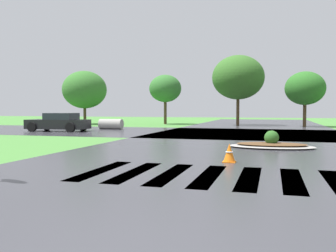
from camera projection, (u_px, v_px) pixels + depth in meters
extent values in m
cube|color=#35353A|center=(232.00, 151.00, 13.13)|extent=(11.65, 80.00, 0.01)
cube|color=#35353A|center=(249.00, 133.00, 22.48)|extent=(90.00, 10.48, 0.01)
cube|color=white|center=(101.00, 170.00, 9.06)|extent=(0.45, 2.99, 0.01)
cube|color=white|center=(135.00, 172.00, 8.81)|extent=(0.45, 2.99, 0.01)
cube|color=white|center=(171.00, 174.00, 8.56)|extent=(0.45, 2.99, 0.01)
cube|color=white|center=(209.00, 176.00, 8.31)|extent=(0.45, 2.99, 0.01)
cube|color=white|center=(249.00, 178.00, 8.06)|extent=(0.45, 2.99, 0.01)
cube|color=white|center=(292.00, 180.00, 7.82)|extent=(0.45, 2.99, 0.01)
ellipsoid|color=#9E9B93|center=(271.00, 146.00, 14.23)|extent=(3.29, 1.75, 0.12)
ellipsoid|color=brown|center=(271.00, 144.00, 14.23)|extent=(2.70, 1.43, 0.10)
sphere|color=#2D6023|center=(272.00, 138.00, 14.22)|extent=(0.56, 0.56, 0.56)
cube|color=black|center=(58.00, 124.00, 24.67)|extent=(4.17, 1.90, 0.63)
cube|color=#1E232B|center=(61.00, 116.00, 24.58)|extent=(2.01, 1.60, 0.44)
cylinder|color=black|center=(32.00, 127.00, 24.13)|extent=(0.65, 0.25, 0.64)
cylinder|color=black|center=(47.00, 126.00, 25.86)|extent=(0.65, 0.25, 0.64)
cylinder|color=black|center=(70.00, 127.00, 23.49)|extent=(0.65, 0.25, 0.64)
cylinder|color=black|center=(83.00, 126.00, 25.22)|extent=(0.65, 0.25, 0.64)
cylinder|color=#9E9B93|center=(111.00, 124.00, 27.18)|extent=(1.76, 0.77, 0.76)
cone|color=orange|center=(229.00, 153.00, 10.39)|extent=(0.35, 0.35, 0.55)
torus|color=white|center=(229.00, 152.00, 10.39)|extent=(0.22, 0.22, 0.04)
cube|color=orange|center=(229.00, 162.00, 10.41)|extent=(0.36, 0.36, 0.03)
cylinder|color=#4C3823|center=(85.00, 115.00, 35.91)|extent=(0.28, 0.28, 1.88)
ellipsoid|color=#356F2A|center=(85.00, 90.00, 35.79)|extent=(4.32, 4.32, 3.67)
cylinder|color=#4C3823|center=(165.00, 112.00, 35.94)|extent=(0.28, 0.28, 2.41)
ellipsoid|color=#336E2D|center=(165.00, 88.00, 35.83)|extent=(3.16, 3.16, 2.69)
cylinder|color=#4C3823|center=(238.00, 111.00, 33.25)|extent=(0.28, 0.28, 2.72)
ellipsoid|color=#356726|center=(238.00, 77.00, 33.11)|extent=(4.71, 4.71, 4.01)
cylinder|color=#4C3823|center=(305.00, 114.00, 30.75)|extent=(0.28, 0.28, 2.09)
ellipsoid|color=#2B6923|center=(305.00, 88.00, 30.65)|extent=(3.31, 3.31, 2.82)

